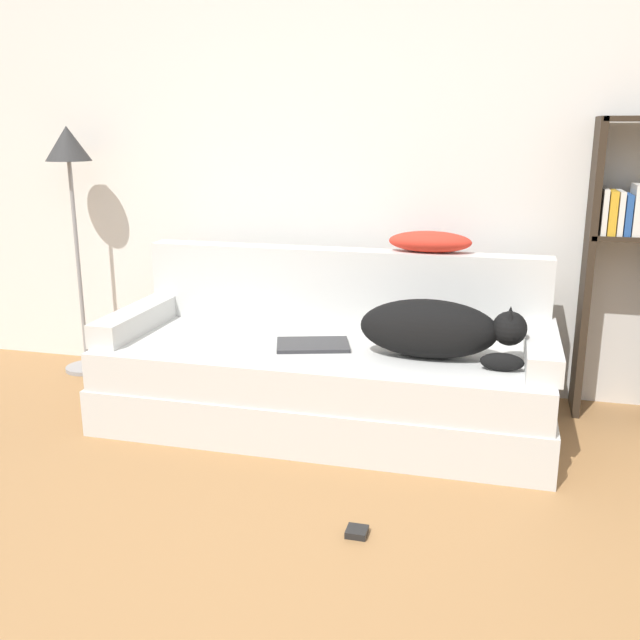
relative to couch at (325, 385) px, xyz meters
name	(u,v)px	position (x,y,z in m)	size (l,w,h in m)	color
wall_back	(362,147)	(0.04, 0.69, 1.14)	(7.44, 0.06, 2.70)	silver
couch	(325,385)	(0.00, 0.00, 0.00)	(2.20, 0.91, 0.42)	silver
couch_backrest	(343,287)	(0.00, 0.39, 0.42)	(2.16, 0.15, 0.41)	silver
couch_arm_left	(136,320)	(-1.02, -0.01, 0.27)	(0.15, 0.72, 0.12)	silver
couch_arm_right	(542,349)	(1.02, -0.01, 0.27)	(0.15, 0.72, 0.12)	silver
dog	(437,329)	(0.55, -0.08, 0.35)	(0.76, 0.27, 0.28)	black
laptop	(313,345)	(-0.05, -0.05, 0.22)	(0.40, 0.33, 0.02)	#2D2D30
throw_pillow	(430,242)	(0.45, 0.41, 0.68)	(0.43, 0.19, 0.11)	red
bookshelf	(628,250)	(1.42, 0.51, 0.66)	(0.42, 0.26, 1.51)	#2D2319
floor_lamp	(70,174)	(-1.63, 0.43, 0.99)	(0.26, 0.26, 1.46)	gray
power_adapter	(357,532)	(0.37, -0.97, -0.19)	(0.08, 0.08, 0.03)	black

